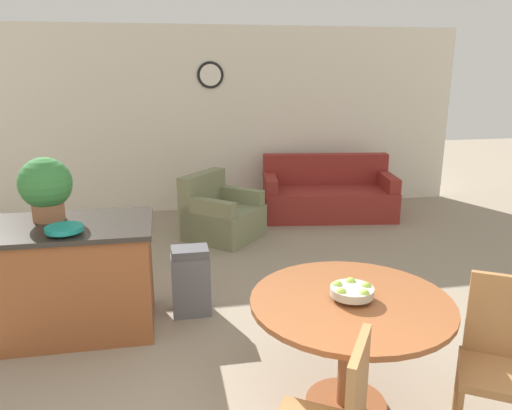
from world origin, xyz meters
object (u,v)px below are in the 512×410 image
dining_table (350,325)px  couch (328,196)px  teal_bowl (64,229)px  trash_bin (191,281)px  fruit_bowl (352,291)px  kitchen_island (73,277)px  dining_chair_near_right (500,354)px  armchair (221,216)px  potted_plant (46,186)px

dining_table → couch: size_ratio=0.63×
teal_bowl → trash_bin: 1.19m
couch → dining_table: bearing=-98.9°
fruit_bowl → kitchen_island: size_ratio=0.20×
kitchen_island → dining_chair_near_right: bearing=-34.1°
trash_bin → fruit_bowl: bearing=-58.7°
trash_bin → couch: 3.43m
trash_bin → dining_table: bearing=-58.8°
dining_table → armchair: size_ratio=1.08×
couch → trash_bin: bearing=-120.9°
armchair → teal_bowl: bearing=-170.9°
fruit_bowl → teal_bowl: teal_bowl is taller
dining_table → dining_chair_near_right: size_ratio=1.26×
dining_table → armchair: bearing=96.5°
teal_bowl → potted_plant: potted_plant is taller
dining_chair_near_right → potted_plant: 3.45m
potted_plant → couch: 4.28m
couch → armchair: (-1.66, -0.67, -0.01)m
dining_chair_near_right → fruit_bowl: 0.90m
dining_chair_near_right → armchair: (-1.15, 3.85, -0.25)m
teal_bowl → couch: (3.10, 3.00, -0.66)m
dining_chair_near_right → trash_bin: bearing=-16.2°
dining_table → kitchen_island: size_ratio=0.94×
dining_chair_near_right → teal_bowl: size_ratio=3.49×
fruit_bowl → armchair: size_ratio=0.23×
teal_bowl → trash_bin: teal_bowl is taller
fruit_bowl → couch: bearing=73.0°
dining_table → dining_chair_near_right: 0.86m
kitchen_island → potted_plant: 0.77m
potted_plant → couch: (3.29, 2.60, -0.90)m
teal_bowl → dining_table: bearing=-31.8°
fruit_bowl → armchair: 3.53m
trash_bin → armchair: bearing=75.8°
kitchen_island → armchair: bearing=54.9°
potted_plant → trash_bin: size_ratio=0.84×
dining_chair_near_right → teal_bowl: 3.04m
dining_chair_near_right → kitchen_island: 3.16m
kitchen_island → trash_bin: (0.96, 0.09, -0.16)m
fruit_bowl → potted_plant: 2.57m
fruit_bowl → teal_bowl: bearing=148.2°
teal_bowl → armchair: 2.82m
dining_table → teal_bowl: 2.19m
fruit_bowl → trash_bin: size_ratio=0.43×
potted_plant → armchair: size_ratio=0.45×
potted_plant → couch: potted_plant is taller
dining_chair_near_right → couch: bearing=-64.2°
fruit_bowl → dining_table: bearing=-91.2°
armchair → fruit_bowl: bearing=-132.7°
dining_chair_near_right → kitchen_island: size_ratio=0.74×
kitchen_island → potted_plant: potted_plant is taller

